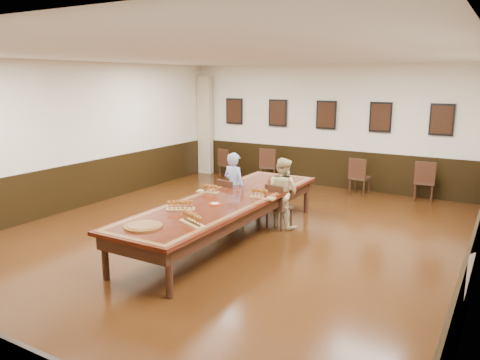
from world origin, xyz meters
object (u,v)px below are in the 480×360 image
Objects in this scene: spare_chair_b at (269,165)px; person_man at (234,187)px; spare_chair_c at (360,176)px; spare_chair_a at (228,164)px; conference_table at (226,207)px; spare_chair_d at (425,181)px; chair_man at (231,200)px; chair_woman at (279,206)px; carved_platter at (143,226)px; person_woman at (282,193)px.

spare_chair_b is 3.66m from person_man.
person_man reaches higher than spare_chair_c.
spare_chair_a is 0.17× the size of conference_table.
spare_chair_d is 5.33m from conference_table.
spare_chair_b is at bearing 2.54° from spare_chair_c.
conference_table is at bearing 124.31° from person_man.
chair_man is 1.02m from chair_woman.
chair_man is 0.63× the size of person_man.
person_man is 1.17m from conference_table.
chair_woman is 0.17× the size of conference_table.
person_man is at bearing 95.91° from carved_platter.
spare_chair_b is 3.95m from person_woman.
conference_table is (-0.54, -1.18, -0.07)m from person_woman.
chair_woman is 3.43m from spare_chair_c.
spare_chair_b is 0.71× the size of person_woman.
spare_chair_c is 4.61m from conference_table.
spare_chair_a is 5.22m from conference_table.
carved_platter is (-0.16, -1.97, 0.16)m from conference_table.
carved_platter is at bearing 106.45° from person_man.
chair_woman is at bearing 90.00° from person_woman.
chair_woman is at bearing 85.27° from spare_chair_c.
chair_man is 0.94× the size of spare_chair_c.
chair_woman and spare_chair_a have the same top height.
spare_chair_d is at bearing -164.41° from spare_chair_a.
spare_chair_c is at bearing 167.15° from spare_chair_b.
chair_man is 1.08m from person_woman.
spare_chair_a is at bearing 121.41° from conference_table.
spare_chair_c is 0.68× the size of person_woman.
carved_platter is at bearing -94.52° from conference_table.
spare_chair_d is (4.03, 0.08, -0.00)m from spare_chair_b.
chair_woman is at bearing -168.01° from person_man.
person_man is (0.02, 0.09, 0.26)m from chair_man.
chair_woman is at bearing -162.89° from chair_man.
spare_chair_b is 0.69× the size of person_man.
spare_chair_d is (1.48, 0.19, 0.02)m from spare_chair_c.
spare_chair_b is 4.81m from conference_table.
spare_chair_d is (2.05, 3.57, 0.05)m from chair_woman.
spare_chair_b is 1.01× the size of spare_chair_d.
chair_woman is 1.31× the size of carved_platter.
person_man is at bearing 113.78° from conference_table.
spare_chair_c reaches higher than chair_man.
conference_table is at bearing 85.48° from carved_platter.
person_woman is (-0.56, -3.29, 0.22)m from spare_chair_c.
spare_chair_d reaches higher than spare_chair_a.
person_woman is at bearing -162.91° from person_man.
chair_man is 0.18× the size of conference_table.
spare_chair_d reaches higher than carved_platter.
spare_chair_c is 6.58m from carved_platter.
chair_man is 4.80m from spare_chair_d.
carved_platter is (0.31, -3.04, 0.07)m from person_man.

